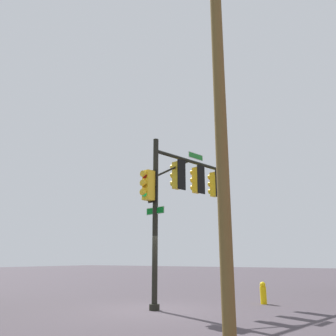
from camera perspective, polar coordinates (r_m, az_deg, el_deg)
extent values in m
plane|color=#463E44|center=(12.71, -2.28, -22.53)|extent=(120.00, 120.00, 0.00)
cylinder|color=black|center=(12.67, -2.14, -8.53)|extent=(0.20, 0.20, 6.19)
cylinder|color=black|center=(12.70, -2.28, -22.09)|extent=(0.36, 0.36, 0.20)
cylinder|color=black|center=(14.72, 4.09, 1.01)|extent=(4.24, 1.13, 0.14)
cylinder|color=black|center=(13.74, 0.90, -0.03)|extent=(1.95, 0.53, 1.07)
cube|color=yellow|center=(13.86, 1.65, -1.23)|extent=(0.39, 0.42, 1.10)
cube|color=black|center=(13.73, 2.26, -1.09)|extent=(0.44, 0.14, 1.22)
sphere|color=maroon|center=(14.08, 1.05, -0.01)|extent=(0.22, 0.22, 0.22)
cylinder|color=yellow|center=(14.13, 0.87, 0.14)|extent=(0.26, 0.19, 0.23)
sphere|color=#855607|center=(13.99, 1.06, -1.36)|extent=(0.22, 0.22, 0.22)
cylinder|color=yellow|center=(14.05, 0.88, -1.20)|extent=(0.26, 0.19, 0.23)
sphere|color=#20FF59|center=(13.92, 1.06, -2.72)|extent=(0.22, 0.22, 0.22)
cylinder|color=yellow|center=(13.97, 0.88, -2.56)|extent=(0.26, 0.19, 0.23)
cube|color=yellow|center=(14.76, 4.93, -2.02)|extent=(0.40, 0.43, 1.10)
cube|color=black|center=(14.64, 5.51, -1.89)|extent=(0.43, 0.16, 1.22)
sphere|color=maroon|center=(14.97, 4.33, -0.88)|extent=(0.22, 0.22, 0.22)
cylinder|color=yellow|center=(15.03, 4.16, -0.74)|extent=(0.26, 0.20, 0.23)
sphere|color=#855607|center=(14.90, 4.36, -2.15)|extent=(0.22, 0.22, 0.22)
cylinder|color=yellow|center=(14.95, 4.18, -2.00)|extent=(0.26, 0.20, 0.23)
sphere|color=#20FF59|center=(14.83, 4.38, -3.43)|extent=(0.22, 0.22, 0.22)
cylinder|color=yellow|center=(14.88, 4.21, -3.28)|extent=(0.26, 0.20, 0.23)
cube|color=yellow|center=(15.71, 7.82, -2.72)|extent=(0.39, 0.42, 1.10)
cube|color=black|center=(15.60, 8.41, -2.61)|extent=(0.44, 0.14, 1.22)
sphere|color=maroon|center=(15.90, 7.20, -1.63)|extent=(0.22, 0.22, 0.22)
cylinder|color=yellow|center=(15.95, 7.02, -1.49)|extent=(0.26, 0.19, 0.23)
sphere|color=#855607|center=(15.83, 7.24, -2.83)|extent=(0.22, 0.22, 0.22)
cylinder|color=yellow|center=(15.88, 7.06, -2.68)|extent=(0.26, 0.19, 0.23)
sphere|color=#20FF59|center=(15.77, 7.28, -4.04)|extent=(0.22, 0.22, 0.22)
cylinder|color=yellow|center=(15.81, 7.10, -3.89)|extent=(0.26, 0.19, 0.23)
cube|color=yellow|center=(12.63, -3.24, -2.89)|extent=(0.42, 0.39, 1.10)
cube|color=black|center=(12.76, -2.57, -3.02)|extent=(0.14, 0.44, 1.22)
sphere|color=maroon|center=(12.58, -3.89, -1.24)|extent=(0.22, 0.22, 0.22)
cylinder|color=yellow|center=(12.55, -4.09, -0.97)|extent=(0.19, 0.26, 0.23)
sphere|color=#855607|center=(12.50, -3.92, -2.75)|extent=(0.22, 0.22, 0.22)
cylinder|color=yellow|center=(12.47, -4.12, -2.49)|extent=(0.19, 0.26, 0.23)
sphere|color=#20FF59|center=(12.43, -3.95, -4.29)|extent=(0.22, 0.22, 0.22)
cylinder|color=yellow|center=(12.40, -4.15, -4.02)|extent=(0.19, 0.26, 0.23)
cube|color=white|center=(14.96, 4.61, 1.96)|extent=(0.92, 0.23, 0.26)
cube|color=#1D7E27|center=(14.96, 4.61, 1.96)|extent=(0.88, 0.24, 0.22)
cube|color=white|center=(12.71, -2.12, -7.10)|extent=(0.23, 0.92, 0.26)
cube|color=#0B7824|center=(12.71, -2.12, -7.10)|extent=(0.24, 0.88, 0.22)
cylinder|color=brown|center=(7.27, 8.77, 6.53)|extent=(0.26, 0.26, 8.67)
cylinder|color=yellow|center=(14.77, 15.54, -19.69)|extent=(0.24, 0.24, 0.65)
sphere|color=yellow|center=(14.74, 15.43, -18.16)|extent=(0.22, 0.22, 0.22)
cylinder|color=#F0C901|center=(14.91, 15.71, -19.50)|extent=(0.12, 0.10, 0.10)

